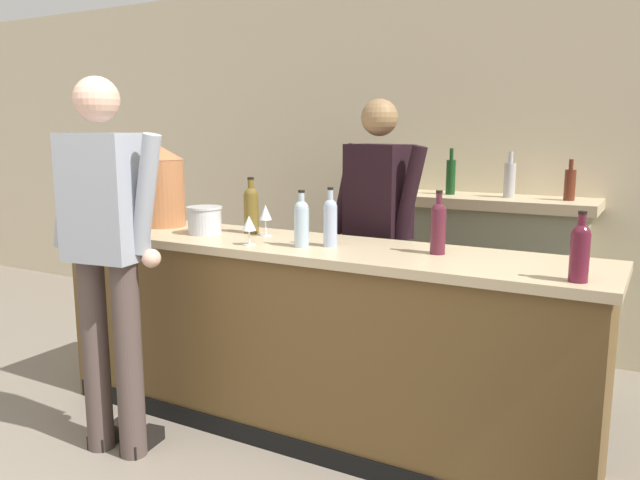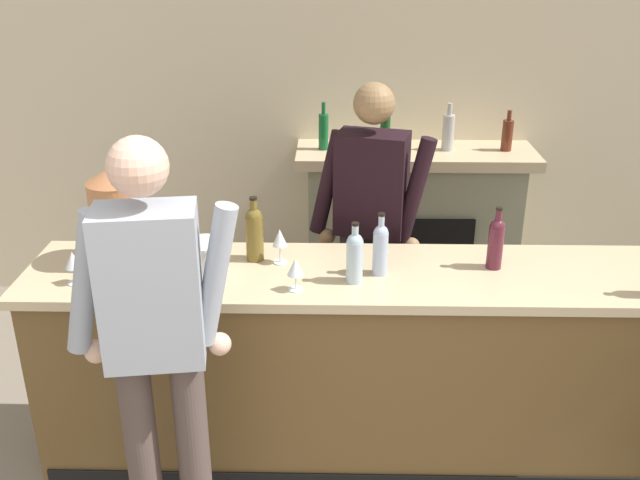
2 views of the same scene
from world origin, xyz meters
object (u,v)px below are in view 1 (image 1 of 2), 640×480
copper_dispenser (163,186)px  wine_bottle_port_short (580,250)px  ice_bucket_steel (205,220)px  wine_bottle_riesling_slim (330,220)px  fireplace_stone (476,276)px  person_bartender (377,236)px  wine_bottle_chardonnay_pale (438,226)px  wine_glass_back_row (266,214)px  wine_glass_mid_counter (249,224)px  wine_glass_front_right (117,211)px  wine_bottle_cabernet_heavy (302,221)px  wine_bottle_merlot_tall (251,208)px  person_customer (106,251)px

copper_dispenser → wine_bottle_port_short: (2.36, -0.28, -0.12)m
ice_bucket_steel → wine_bottle_riesling_slim: wine_bottle_riesling_slim is taller
fireplace_stone → copper_dispenser: size_ratio=3.24×
person_bartender → wine_bottle_chardonnay_pale: bearing=-44.2°
fireplace_stone → wine_glass_back_row: size_ratio=9.04×
wine_glass_mid_counter → person_bartender: bearing=65.2°
copper_dispenser → wine_bottle_chardonnay_pale: bearing=-0.7°
copper_dispenser → wine_glass_front_right: size_ratio=3.13×
fireplace_stone → wine_glass_front_right: size_ratio=10.16×
wine_bottle_cabernet_heavy → wine_bottle_port_short: (1.29, -0.10, -0.00)m
person_bartender → wine_glass_front_right: 1.52m
person_bartender → wine_glass_front_right: bearing=-151.3°
wine_glass_front_right → copper_dispenser: bearing=55.0°
wine_bottle_merlot_tall → copper_dispenser: bearing=-175.7°
person_customer → person_bartender: 1.51m
wine_glass_front_right → person_bartender: bearing=28.7°
wine_bottle_port_short → person_customer: bearing=-167.3°
wine_bottle_chardonnay_pale → fireplace_stone: bearing=98.0°
wine_glass_mid_counter → copper_dispenser: bearing=162.2°
wine_glass_mid_counter → wine_bottle_port_short: bearing=-0.6°
wine_bottle_port_short → wine_bottle_riesling_slim: bearing=171.0°
copper_dispenser → wine_bottle_port_short: size_ratio=1.75×
person_bartender → ice_bucket_steel: (-0.77, -0.61, 0.12)m
fireplace_stone → wine_bottle_merlot_tall: fireplace_stone is taller
copper_dispenser → wine_bottle_chardonnay_pale: size_ratio=1.60×
person_bartender → wine_glass_front_right: (-1.33, -0.73, 0.15)m
wine_bottle_merlot_tall → wine_glass_mid_counter: bearing=-56.2°
copper_dispenser → person_bartender: bearing=23.4°
copper_dispenser → wine_bottle_merlot_tall: size_ratio=1.52×
wine_glass_front_right → wine_glass_mid_counter: bearing=-2.5°
fireplace_stone → person_customer: (-1.18, -2.21, 0.44)m
wine_bottle_riesling_slim → wine_glass_mid_counter: 0.41m
wine_bottle_cabernet_heavy → person_customer: bearing=-143.1°
wine_bottle_merlot_tall → wine_glass_mid_counter: wine_bottle_merlot_tall is taller
copper_dispenser → wine_bottle_port_short: 2.38m
person_bartender → wine_glass_front_right: person_bartender is taller
person_bartender → wine_bottle_merlot_tall: (-0.56, -0.46, 0.18)m
person_bartender → copper_dispenser: (-1.17, -0.51, 0.28)m
fireplace_stone → wine_bottle_cabernet_heavy: bearing=-104.8°
wine_bottle_chardonnay_pale → wine_glass_front_right: size_ratio=1.96×
fireplace_stone → person_bartender: person_bartender is taller
wine_bottle_merlot_tall → wine_bottle_chardonnay_pale: 1.11m
ice_bucket_steel → wine_glass_front_right: size_ratio=1.29×
person_bartender → wine_bottle_port_short: person_bartender is taller
person_customer → copper_dispenser: size_ratio=3.86×
fireplace_stone → wine_bottle_riesling_slim: fireplace_stone is taller
person_customer → copper_dispenser: (-0.32, 0.74, 0.24)m
wine_bottle_merlot_tall → person_customer: bearing=-110.0°
person_bartender → ice_bucket_steel: bearing=-141.6°
ice_bucket_steel → wine_bottle_riesling_slim: (0.79, 0.01, 0.05)m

